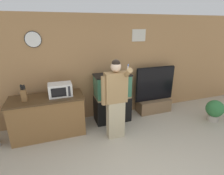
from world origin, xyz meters
name	(u,v)px	position (x,y,z in m)	size (l,w,h in m)	color
wall_back_paneled	(104,68)	(0.00, 2.66, 1.30)	(10.00, 0.08, 2.60)	#A87A4C
counter_island	(49,116)	(-1.45, 2.17, 0.45)	(1.55, 0.67, 0.89)	brown
microwave	(60,90)	(-1.14, 2.17, 1.03)	(0.49, 0.33, 0.27)	white
knife_block	(24,95)	(-1.85, 2.11, 1.03)	(0.10, 0.09, 0.35)	brown
aquarium_on_stand	(112,98)	(0.09, 2.30, 0.61)	(0.88, 0.47, 1.23)	black
tv_on_stand	(154,99)	(1.36, 2.38, 0.38)	(1.14, 0.40, 1.30)	brown
person_standing	(115,99)	(-0.08, 1.61, 0.90)	(0.54, 0.41, 1.72)	#BCAD89
potted_plant	(215,110)	(2.55, 1.42, 0.31)	(0.43, 0.43, 0.55)	#B2A899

